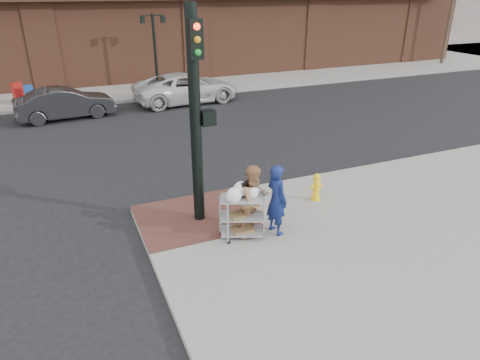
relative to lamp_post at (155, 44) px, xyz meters
name	(u,v)px	position (x,y,z in m)	size (l,w,h in m)	color
ground	(230,234)	(-2.00, -16.00, -2.62)	(220.00, 220.00, 0.00)	black
sidewalk_far	(227,48)	(10.50, 16.00, -2.54)	(65.00, 36.00, 0.15)	gray
brick_curb_ramp	(195,217)	(-2.60, -15.10, -2.46)	(2.80, 2.40, 0.01)	#4F2F25
lamp_post	(155,44)	(0.00, 0.00, 0.00)	(1.32, 0.22, 4.00)	black
traffic_signal_pole	(196,114)	(-2.48, -15.23, 0.21)	(0.61, 0.51, 5.00)	black
woman_blue	(277,199)	(-1.06, -16.52, -1.62)	(0.62, 0.41, 1.70)	navy
pedestrian_tan	(254,201)	(-1.56, -16.40, -1.61)	(0.83, 0.65, 1.71)	#A2704C
sedan_dark	(65,103)	(-5.05, -3.85, -1.92)	(1.47, 4.22, 1.39)	black
minivan_white	(187,88)	(0.79, -3.10, -1.88)	(2.45, 5.32, 1.48)	silver
utility_cart	(242,213)	(-1.85, -16.37, -1.87)	(1.08, 0.85, 1.32)	gray
fire_hydrant	(316,187)	(0.70, -15.47, -2.07)	(0.36, 0.25, 0.77)	yellow
newsbox_red	(18,93)	(-7.11, -0.47, -1.97)	(0.42, 0.38, 1.00)	#9D1612
newsbox_blue	(30,95)	(-6.57, -1.20, -1.99)	(0.40, 0.36, 0.96)	#18469F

